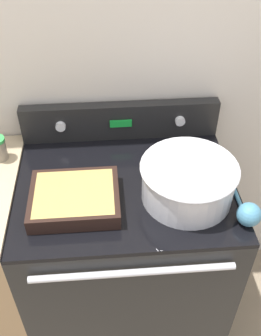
% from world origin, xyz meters
% --- Properties ---
extents(kitchen_wall, '(8.00, 0.05, 2.50)m').
position_xyz_m(kitchen_wall, '(0.00, 0.67, 1.25)').
color(kitchen_wall, beige).
rests_on(kitchen_wall, ground_plane).
extents(stove_range, '(0.81, 0.67, 0.93)m').
position_xyz_m(stove_range, '(0.00, 0.32, 0.46)').
color(stove_range, black).
rests_on(stove_range, ground_plane).
extents(control_panel, '(0.81, 0.07, 0.16)m').
position_xyz_m(control_panel, '(0.00, 0.61, 1.01)').
color(control_panel, black).
rests_on(control_panel, stove_range).
extents(mixing_bowl, '(0.34, 0.34, 0.14)m').
position_xyz_m(mixing_bowl, '(0.21, 0.23, 1.01)').
color(mixing_bowl, silver).
rests_on(mixing_bowl, stove_range).
extents(casserole_dish, '(0.31, 0.25, 0.06)m').
position_xyz_m(casserole_dish, '(-0.18, 0.22, 0.96)').
color(casserole_dish, black).
rests_on(casserole_dish, stove_range).
extents(ladle, '(0.08, 0.32, 0.08)m').
position_xyz_m(ladle, '(0.39, 0.11, 0.96)').
color(ladle, teal).
rests_on(ladle, stove_range).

